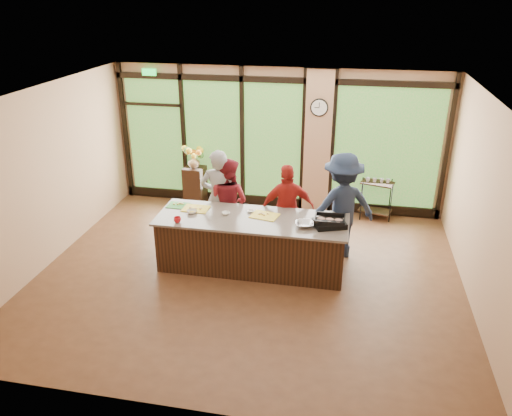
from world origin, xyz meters
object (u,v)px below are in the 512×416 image
at_px(cook_left, 219,198).
at_px(cook_right, 342,206).
at_px(island_base, 252,244).
at_px(flower_stand, 195,186).
at_px(roasting_pan, 329,223).
at_px(bar_cart, 376,194).

bearing_deg(cook_left, cook_right, 170.50).
height_order(island_base, flower_stand, island_base).
bearing_deg(roasting_pan, flower_stand, 119.60).
relative_size(island_base, roasting_pan, 6.36).
bearing_deg(flower_stand, bar_cart, 5.18).
distance_m(island_base, bar_cart, 3.24).
bearing_deg(island_base, cook_right, 25.79).
bearing_deg(cook_right, flower_stand, -51.94).
height_order(cook_right, roasting_pan, cook_right).
bearing_deg(flower_stand, cook_right, -23.25).
bearing_deg(bar_cart, roasting_pan, -92.78).
distance_m(cook_right, roasting_pan, 0.77).
bearing_deg(island_base, bar_cart, 49.07).
bearing_deg(island_base, flower_stand, 126.02).
relative_size(island_base, cook_right, 1.62).
relative_size(cook_right, roasting_pan, 3.93).
bearing_deg(flower_stand, cook_left, -54.19).
bearing_deg(bar_cart, island_base, -115.09).
height_order(island_base, roasting_pan, roasting_pan).
relative_size(island_base, cook_left, 1.69).
xyz_separation_m(cook_right, roasting_pan, (-0.17, -0.75, 0.01)).
distance_m(roasting_pan, bar_cart, 2.67).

